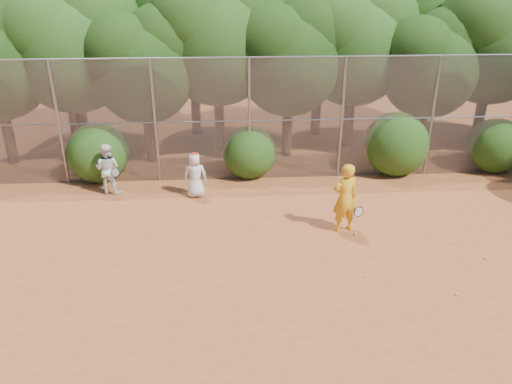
{
  "coord_description": "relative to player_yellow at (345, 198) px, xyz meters",
  "views": [
    {
      "loc": [
        -1.73,
        -9.45,
        6.65
      ],
      "look_at": [
        -1.0,
        2.5,
        1.1
      ],
      "focal_mm": 35.0,
      "sensor_mm": 36.0,
      "label": 1
    }
  ],
  "objects": [
    {
      "name": "ball_2",
      "position": [
        1.86,
        -3.07,
        -0.93
      ],
      "size": [
        0.07,
        0.07,
        0.07
      ],
      "primitive_type": "sphere",
      "color": "#C0D326",
      "rests_on": "ground"
    },
    {
      "name": "tree_5",
      "position": [
        1.71,
        6.77,
        3.08
      ],
      "size": [
        4.51,
        3.92,
        6.17
      ],
      "color": "black",
      "rests_on": "ground"
    },
    {
      "name": "tree_10",
      "position": [
        -4.28,
        8.78,
        3.66
      ],
      "size": [
        5.15,
        4.48,
        7.06
      ],
      "color": "black",
      "rests_on": "ground"
    },
    {
      "name": "bush_1",
      "position": [
        -2.34,
        4.03,
        -0.07
      ],
      "size": [
        1.8,
        1.8,
        1.8
      ],
      "primitive_type": "sphere",
      "color": "#1D4110",
      "rests_on": "ground"
    },
    {
      "name": "tree_3",
      "position": [
        -3.28,
        6.57,
        3.43
      ],
      "size": [
        4.89,
        4.26,
        6.7
      ],
      "color": "black",
      "rests_on": "ground"
    },
    {
      "name": "ball_1",
      "position": [
        0.29,
        -0.29,
        -0.93
      ],
      "size": [
        0.07,
        0.07,
        0.07
      ],
      "primitive_type": "sphere",
      "color": "#C0D326",
      "rests_on": "ground"
    },
    {
      "name": "ball_5",
      "position": [
        2.69,
        2.3,
        -0.93
      ],
      "size": [
        0.07,
        0.07,
        0.07
      ],
      "primitive_type": "sphere",
      "color": "#C0D326",
      "rests_on": "ground"
    },
    {
      "name": "tree_9",
      "position": [
        -9.28,
        8.57,
        3.37
      ],
      "size": [
        4.83,
        4.2,
        6.62
      ],
      "color": "black",
      "rests_on": "ground"
    },
    {
      "name": "bush_0",
      "position": [
        -7.34,
        4.03,
        0.03
      ],
      "size": [
        2.0,
        2.0,
        2.0
      ],
      "primitive_type": "sphere",
      "color": "#1D4110",
      "rests_on": "ground"
    },
    {
      "name": "tree_2",
      "position": [
        -5.79,
        5.57,
        2.62
      ],
      "size": [
        3.99,
        3.47,
        5.47
      ],
      "color": "black",
      "rests_on": "ground"
    },
    {
      "name": "ball_3",
      "position": [
        3.19,
        -1.69,
        -0.93
      ],
      "size": [
        0.07,
        0.07,
        0.07
      ],
      "primitive_type": "sphere",
      "color": "#C0D326",
      "rests_on": "ground"
    },
    {
      "name": "tree_4",
      "position": [
        -0.79,
        5.97,
        2.79
      ],
      "size": [
        4.19,
        3.64,
        5.73
      ],
      "color": "black",
      "rests_on": "ground"
    },
    {
      "name": "ball_4",
      "position": [
        -0.45,
        -1.76,
        -0.93
      ],
      "size": [
        0.07,
        0.07,
        0.07
      ],
      "primitive_type": "sphere",
      "color": "#C0D326",
      "rests_on": "ground"
    },
    {
      "name": "tree_7",
      "position": [
        6.72,
        6.37,
        3.31
      ],
      "size": [
        4.77,
        4.14,
        6.53
      ],
      "color": "black",
      "rests_on": "ground"
    },
    {
      "name": "tree_11",
      "position": [
        0.71,
        8.37,
        3.2
      ],
      "size": [
        4.64,
        4.03,
        6.35
      ],
      "color": "black",
      "rests_on": "ground"
    },
    {
      "name": "ground",
      "position": [
        -1.34,
        -2.27,
        -0.97
      ],
      "size": [
        80.0,
        80.0,
        0.0
      ],
      "primitive_type": "plane",
      "color": "#A14E24",
      "rests_on": "ground"
    },
    {
      "name": "player_teen",
      "position": [
        -4.08,
        2.42,
        -0.24
      ],
      "size": [
        0.71,
        0.48,
        1.45
      ],
      "rotation": [
        0.0,
        0.0,
        3.18
      ],
      "color": "white",
      "rests_on": "ground"
    },
    {
      "name": "player_yellow",
      "position": [
        0.0,
        0.0,
        0.0
      ],
      "size": [
        0.9,
        0.62,
        1.93
      ],
      "rotation": [
        0.0,
        0.0,
        3.39
      ],
      "color": "gold",
      "rests_on": "ground"
    },
    {
      "name": "bush_2",
      "position": [
        2.66,
        4.03,
        0.13
      ],
      "size": [
        2.2,
        2.2,
        2.2
      ],
      "primitive_type": "sphere",
      "color": "#1D4110",
      "rests_on": "ground"
    },
    {
      "name": "ball_0",
      "position": [
        0.04,
        -2.25,
        -0.93
      ],
      "size": [
        0.07,
        0.07,
        0.07
      ],
      "primitive_type": "sphere",
      "color": "#C0D326",
      "rests_on": "ground"
    },
    {
      "name": "tree_1",
      "position": [
        -8.29,
        6.27,
        3.2
      ],
      "size": [
        4.64,
        4.03,
        6.35
      ],
      "color": "black",
      "rests_on": "ground"
    },
    {
      "name": "bush_3",
      "position": [
        6.16,
        4.03,
        -0.02
      ],
      "size": [
        1.9,
        1.9,
        1.9
      ],
      "primitive_type": "sphere",
      "color": "#1D4110",
      "rests_on": "ground"
    },
    {
      "name": "fence_back",
      "position": [
        -1.46,
        3.73,
        1.09
      ],
      "size": [
        20.05,
        0.09,
        4.03
      ],
      "color": "gray",
      "rests_on": "ground"
    },
    {
      "name": "tree_6",
      "position": [
        4.2,
        5.76,
        2.5
      ],
      "size": [
        3.86,
        3.36,
        5.29
      ],
      "color": "black",
      "rests_on": "ground"
    },
    {
      "name": "player_white",
      "position": [
        -6.8,
        2.86,
        -0.16
      ],
      "size": [
        0.92,
        0.8,
        1.62
      ],
      "rotation": [
        0.0,
        0.0,
        2.9
      ],
      "color": "white",
      "rests_on": "ground"
    },
    {
      "name": "tree_12",
      "position": [
        5.22,
        8.97,
        3.55
      ],
      "size": [
        5.02,
        4.37,
        6.88
      ],
      "color": "black",
      "rests_on": "ground"
    }
  ]
}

